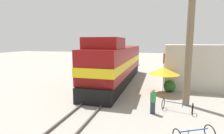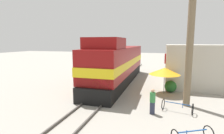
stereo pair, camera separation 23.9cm
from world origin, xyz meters
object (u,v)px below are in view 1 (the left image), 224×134
at_px(locomotive, 116,64).
at_px(bicycle, 177,106).
at_px(person_bystander, 153,100).
at_px(bicycle_spare, 194,134).
at_px(utility_pole, 190,40).
at_px(billboard_sign, 172,62).
at_px(vendor_umbrella, 164,71).

bearing_deg(locomotive, bicycle, -49.99).
relative_size(locomotive, person_bystander, 9.72).
relative_size(locomotive, bicycle, 7.90).
bearing_deg(bicycle_spare, utility_pole, 148.09).
relative_size(utility_pole, person_bystander, 5.65).
relative_size(locomotive, billboard_sign, 4.73).
bearing_deg(person_bystander, locomotive, 118.97).
relative_size(bicycle, bicycle_spare, 1.06).
bearing_deg(vendor_umbrella, bicycle, -78.49).
bearing_deg(bicycle, person_bystander, 130.95).
relative_size(vendor_umbrella, bicycle, 1.32).
bearing_deg(vendor_umbrella, billboard_sign, 74.54).
bearing_deg(locomotive, person_bystander, -61.03).
xyz_separation_m(vendor_umbrella, bicycle_spare, (1.17, -7.44, -1.61)).
height_order(locomotive, vendor_umbrella, locomotive).
bearing_deg(bicycle_spare, bicycle, 157.97).
distance_m(vendor_umbrella, person_bystander, 4.88).
bearing_deg(vendor_umbrella, bicycle_spare, -81.07).
distance_m(utility_pole, person_bystander, 4.79).
distance_m(locomotive, vendor_umbrella, 5.56).
bearing_deg(utility_pole, bicycle_spare, -93.94).
bearing_deg(locomotive, bicycle_spare, -59.53).
xyz_separation_m(locomotive, bicycle, (5.64, -6.72, -1.72)).
bearing_deg(person_bystander, bicycle, 26.15).
height_order(vendor_umbrella, person_bystander, vendor_umbrella).
xyz_separation_m(vendor_umbrella, billboard_sign, (0.87, 3.16, 0.48)).
relative_size(locomotive, bicycle_spare, 8.41).
bearing_deg(locomotive, utility_pole, -39.99).
height_order(person_bystander, bicycle, person_bystander).
bearing_deg(vendor_umbrella, locomotive, 150.31).
bearing_deg(person_bystander, bicycle_spare, -55.67).
height_order(utility_pole, bicycle, utility_pole).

